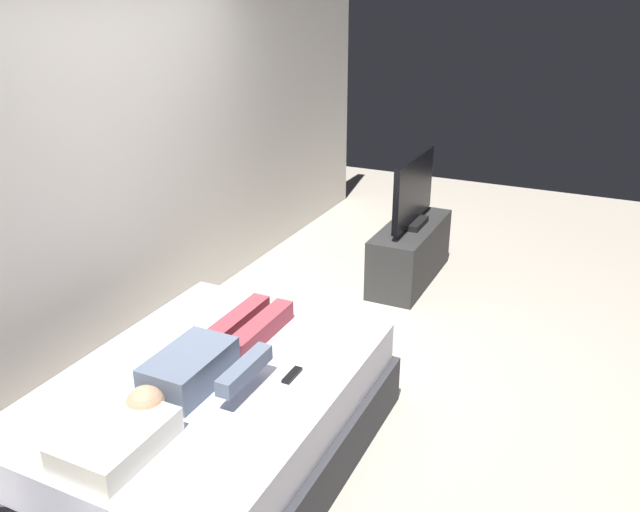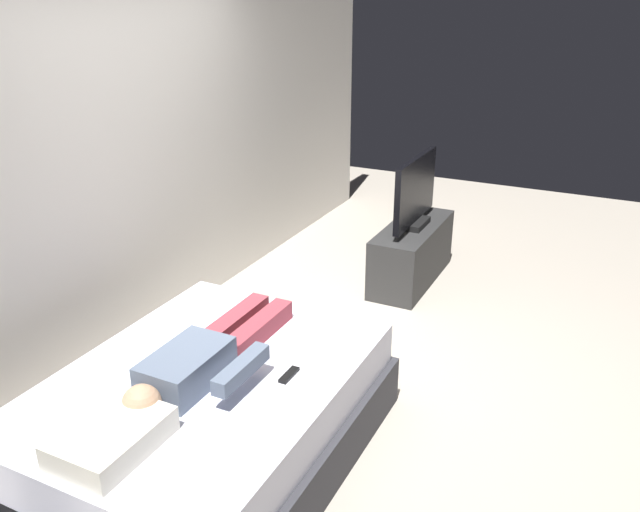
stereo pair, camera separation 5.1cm
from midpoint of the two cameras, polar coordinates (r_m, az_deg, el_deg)
name	(u,v)px [view 1 (the left image)]	position (r m, az deg, el deg)	size (l,w,h in m)	color
ground_plane	(333,380)	(4.31, 0.76, -10.81)	(10.00, 10.00, 0.00)	#ADA393
back_wall	(163,133)	(4.85, -13.87, 10.40)	(6.40, 0.10, 2.80)	silver
bed	(209,420)	(3.58, -10.09, -13.94)	(1.93, 1.44, 0.54)	#333338
pillow	(116,439)	(2.99, -17.87, -15.01)	(0.48, 0.34, 0.12)	silver
person	(207,359)	(3.40, -10.24, -8.82)	(1.26, 0.46, 0.18)	slate
remote	(292,375)	(3.36, -2.89, -10.35)	(0.15, 0.04, 0.02)	black
tv_stand	(410,253)	(5.64, 7.60, 0.28)	(1.10, 0.40, 0.50)	#2D2D2D
tv	(413,193)	(5.46, 7.89, 5.48)	(0.88, 0.20, 0.59)	black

